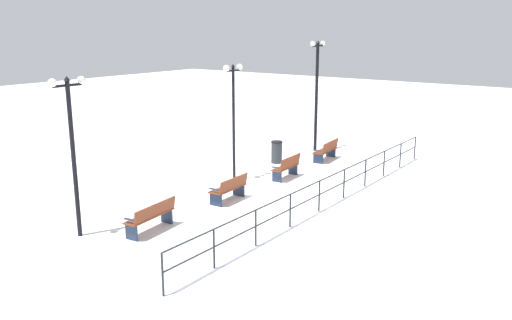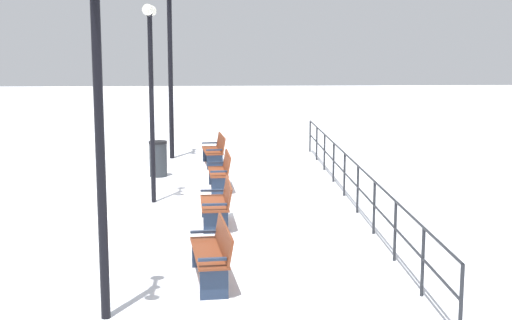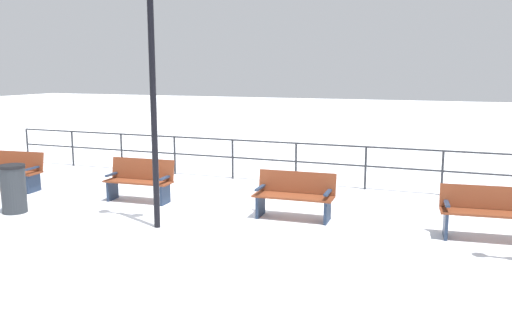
{
  "view_description": "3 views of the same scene",
  "coord_description": "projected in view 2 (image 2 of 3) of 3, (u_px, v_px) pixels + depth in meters",
  "views": [
    {
      "loc": [
        -10.68,
        14.57,
        5.55
      ],
      "look_at": [
        -0.88,
        1.19,
        1.4
      ],
      "focal_mm": 37.26,
      "sensor_mm": 36.0,
      "label": 1
    },
    {
      "loc": [
        -0.26,
        15.55,
        3.58
      ],
      "look_at": [
        -0.94,
        0.74,
        1.11
      ],
      "focal_mm": 51.54,
      "sensor_mm": 36.0,
      "label": 2
    },
    {
      "loc": [
        8.96,
        4.49,
        2.72
      ],
      "look_at": [
        -0.76,
        0.69,
        0.93
      ],
      "focal_mm": 37.22,
      "sensor_mm": 36.0,
      "label": 3
    }
  ],
  "objects": [
    {
      "name": "bench_second",
      "position": [
        221.0,
        170.0,
        17.51
      ],
      "size": [
        0.57,
        1.46,
        0.88
      ],
      "rotation": [
        0.0,
        0.0,
        0.06
      ],
      "color": "brown",
      "rests_on": "ground"
    },
    {
      "name": "lamppost_middle",
      "position": [
        151.0,
        68.0,
        15.73
      ],
      "size": [
        0.24,
        0.99,
        4.29
      ],
      "color": "black",
      "rests_on": "ground"
    },
    {
      "name": "ground_plane",
      "position": [
        211.0,
        205.0,
        15.9
      ],
      "size": [
        80.0,
        80.0,
        0.0
      ],
      "primitive_type": "plane",
      "color": "white",
      "rests_on": "ground"
    },
    {
      "name": "lamppost_far",
      "position": [
        98.0,
        103.0,
        9.05
      ],
      "size": [
        0.22,
        1.08,
        4.35
      ],
      "color": "black",
      "rests_on": "ground"
    },
    {
      "name": "waterfront_railing",
      "position": [
        351.0,
        174.0,
        15.93
      ],
      "size": [
        0.05,
        14.99,
        1.01
      ],
      "color": "#26282D",
      "rests_on": "ground"
    },
    {
      "name": "trash_bin",
      "position": [
        158.0,
        159.0,
        19.15
      ],
      "size": [
        0.48,
        0.48,
        0.93
      ],
      "color": "#2D3338",
      "rests_on": "ground"
    },
    {
      "name": "lamppost_near",
      "position": [
        170.0,
        56.0,
        21.63
      ],
      "size": [
        0.22,
        1.11,
        5.0
      ],
      "color": "black",
      "rests_on": "ground"
    },
    {
      "name": "bench_third",
      "position": [
        218.0,
        203.0,
        14.18
      ],
      "size": [
        0.64,
        1.5,
        0.85
      ],
      "rotation": [
        0.0,
        0.0,
        0.05
      ],
      "color": "brown",
      "rests_on": "ground"
    },
    {
      "name": "bench_fourth",
      "position": [
        214.0,
        251.0,
        10.84
      ],
      "size": [
        0.68,
        1.72,
        0.85
      ],
      "rotation": [
        0.0,
        0.0,
        0.11
      ],
      "color": "brown",
      "rests_on": "ground"
    },
    {
      "name": "bench_nearest",
      "position": [
        215.0,
        150.0,
        20.84
      ],
      "size": [
        0.71,
        1.63,
        0.87
      ],
      "rotation": [
        0.0,
        0.0,
        0.11
      ],
      "color": "brown",
      "rests_on": "ground"
    }
  ]
}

